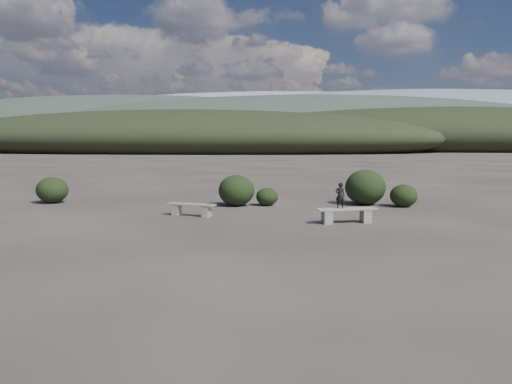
# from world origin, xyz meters

# --- Properties ---
(ground) EXTENTS (1200.00, 1200.00, 0.00)m
(ground) POSITION_xyz_m (0.00, 0.00, 0.00)
(ground) COLOR #2E2824
(ground) RESTS_ON ground
(bench_left) EXTENTS (1.84, 0.81, 0.45)m
(bench_left) POSITION_xyz_m (-1.81, 5.43, 0.27)
(bench_left) COLOR gray
(bench_left) RESTS_ON ground
(bench_right) EXTENTS (2.04, 0.96, 0.50)m
(bench_right) POSITION_xyz_m (3.61, 4.42, 0.30)
(bench_right) COLOR gray
(bench_right) RESTS_ON ground
(seated_person) EXTENTS (0.32, 0.22, 0.85)m
(seated_person) POSITION_xyz_m (3.39, 4.35, 0.92)
(seated_person) COLOR black
(seated_person) RESTS_ON bench_right
(shrub_b) EXTENTS (1.49, 1.49, 1.28)m
(shrub_b) POSITION_xyz_m (-0.57, 8.31, 0.64)
(shrub_b) COLOR black
(shrub_b) RESTS_ON ground
(shrub_c) EXTENTS (0.93, 0.93, 0.74)m
(shrub_c) POSITION_xyz_m (0.68, 8.52, 0.37)
(shrub_c) COLOR black
(shrub_c) RESTS_ON ground
(shrub_d) EXTENTS (1.69, 1.69, 1.48)m
(shrub_d) POSITION_xyz_m (4.77, 9.20, 0.74)
(shrub_d) COLOR black
(shrub_d) RESTS_ON ground
(shrub_e) EXTENTS (1.10, 1.10, 0.92)m
(shrub_e) POSITION_xyz_m (6.24, 8.64, 0.46)
(shrub_e) COLOR black
(shrub_e) RESTS_ON ground
(shrub_f) EXTENTS (1.33, 1.33, 1.12)m
(shrub_f) POSITION_xyz_m (-8.61, 8.43, 0.56)
(shrub_f) COLOR black
(shrub_f) RESTS_ON ground
(mountain_ridges) EXTENTS (500.00, 400.00, 56.00)m
(mountain_ridges) POSITION_xyz_m (-7.48, 339.06, 10.84)
(mountain_ridges) COLOR black
(mountain_ridges) RESTS_ON ground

